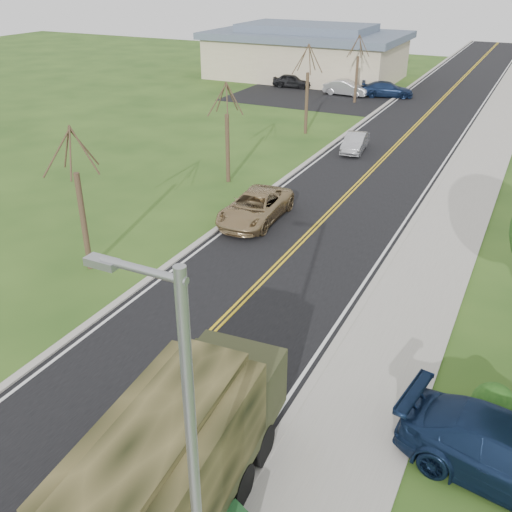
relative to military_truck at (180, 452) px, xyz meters
The scene contains 17 objects.
ground 4.09m from the military_truck, 154.17° to the right, with size 160.00×160.00×0.00m, color #264617.
road 38.63m from the military_truck, 94.78° to the left, with size 8.00×120.00×0.01m, color black.
curb_right 38.50m from the military_truck, 88.61° to the left, with size 0.30×120.00×0.12m, color #9E998E.
sidewalk_right 38.59m from the military_truck, 86.01° to the left, with size 3.20×120.00×0.10m, color #9E998E.
curb_left 39.19m from the military_truck, 100.85° to the left, with size 0.30×120.00×0.10m, color #9E998E.
street_light 3.61m from the military_truck, 50.71° to the right, with size 1.65×0.22×8.00m.
bare_tree_a 13.27m from the military_truck, 140.43° to the left, with size 1.93×2.26×6.08m.
bare_tree_b 22.86m from the military_truck, 116.56° to the left, with size 1.83×2.14×5.73m.
bare_tree_c 34.02m from the military_truck, 107.48° to the left, with size 2.04×2.39×6.42m.
bare_tree_d 45.61m from the military_truck, 102.95° to the left, with size 1.88×2.20×5.91m.
commercial_building 57.71m from the military_truck, 109.44° to the left, with size 25.50×21.50×5.65m.
military_truck is the anchor object (origin of this frame).
suv_champagne 17.23m from the military_truck, 111.21° to the left, with size 2.40×5.20×1.45m, color #9A7F56.
sedan_silver 30.12m from the military_truck, 100.41° to the left, with size 1.31×3.75×1.23m, color #A7A7AB.
lot_car_dark 51.76m from the military_truck, 110.58° to the left, with size 1.63×4.06×1.38m, color black.
lot_car_silver 48.61m from the military_truck, 104.24° to the left, with size 1.52×4.36×1.44m, color #BAB9BF.
lot_car_navy 48.92m from the military_truck, 99.67° to the left, with size 1.99×4.90×1.42m, color #101F3D.
Camera 1 is at (8.76, -5.81, 11.46)m, focal length 40.00 mm.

